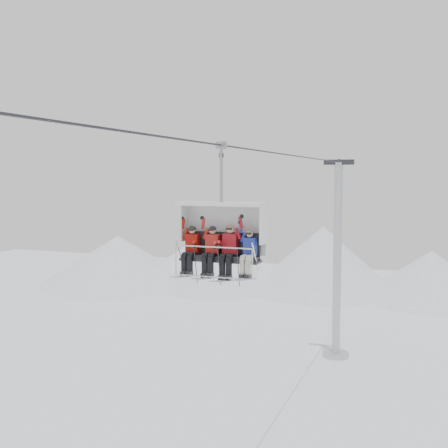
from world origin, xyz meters
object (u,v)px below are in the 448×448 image
(skier_far_left, at_px, (191,248))
(skier_center_right, at_px, (229,249))
(lift_tower_right, at_px, (337,273))
(chairlift_carrier, at_px, (223,231))
(skier_far_right, at_px, (249,252))
(skier_center_left, at_px, (212,249))

(skier_far_left, height_order, skier_center_right, skier_center_right)
(lift_tower_right, xyz_separation_m, chairlift_carrier, (0.00, -22.10, 4.95))
(chairlift_carrier, xyz_separation_m, skier_far_right, (0.93, -0.33, -0.56))
(chairlift_carrier, bearing_deg, skier_center_left, -128.07)
(lift_tower_right, height_order, chairlift_carrier, lift_tower_right)
(chairlift_carrier, distance_m, skier_far_left, 1.10)
(skier_center_left, relative_size, skier_center_right, 0.99)
(chairlift_carrier, relative_size, skier_center_right, 2.33)
(lift_tower_right, xyz_separation_m, skier_center_right, (0.32, -22.40, 4.46))
(skier_far_left, xyz_separation_m, skier_far_right, (1.85, -0.01, -0.03))
(skier_far_left, bearing_deg, skier_far_right, -0.25)
(skier_center_left, bearing_deg, skier_center_right, 0.73)
(skier_far_right, bearing_deg, chairlift_carrier, 160.76)
(skier_far_left, bearing_deg, chairlift_carrier, 19.12)
(skier_far_left, distance_m, skier_center_left, 0.67)
(skier_center_right, bearing_deg, skier_far_left, -179.54)
(chairlift_carrier, relative_size, skier_center_left, 2.36)
(chairlift_carrier, distance_m, skier_center_left, 0.66)
(lift_tower_right, distance_m, skier_center_right, 22.85)
(lift_tower_right, relative_size, chairlift_carrier, 3.38)
(chairlift_carrier, distance_m, skier_far_right, 1.13)
(chairlift_carrier, height_order, skier_center_right, chairlift_carrier)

